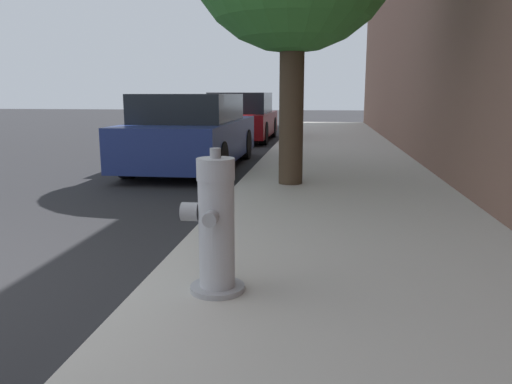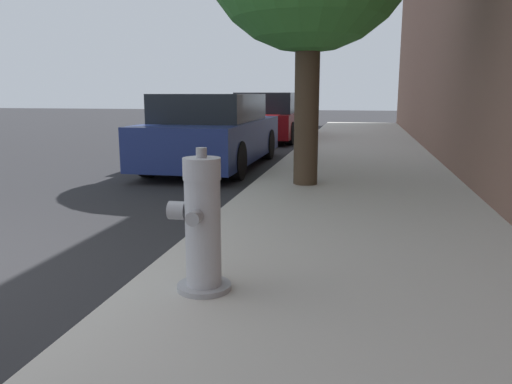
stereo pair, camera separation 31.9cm
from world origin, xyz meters
name	(u,v)px [view 2 (the right image)]	position (x,y,z in m)	size (l,w,h in m)	color
sidewalk_slab	(349,336)	(3.40, 0.00, 0.06)	(2.96, 40.00, 0.13)	#B7B2A8
fire_hydrant	(202,226)	(2.45, 0.34, 0.55)	(0.40, 0.41, 0.92)	#97979C
parked_car_near	(214,132)	(0.69, 6.47, 0.67)	(1.75, 4.35, 1.37)	navy
parked_car_mid	(269,118)	(0.73, 12.04, 0.67)	(1.76, 3.91, 1.40)	maroon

